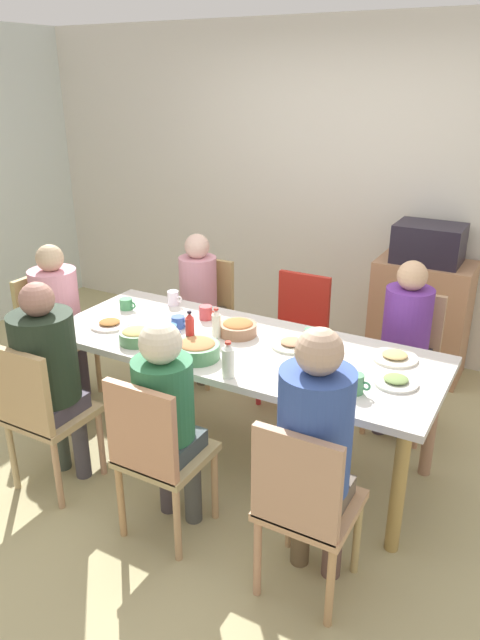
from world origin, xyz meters
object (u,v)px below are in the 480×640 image
(cup_4, at_px, (170,331))
(side_cabinet, at_px, (420,318))
(person_1, at_px, (166,409))
(bowl_1, at_px, (136,336))
(bottle_0, at_px, (190,331))
(microwave, at_px, (429,243))
(dining_table, at_px, (240,355))
(cup_1, at_px, (312,335))
(chair_5, at_px, (205,311))
(bowl_0, at_px, (238,328))
(chair_0, at_px, (40,410))
(chair_6, at_px, (406,354))
(plate_0, at_px, (395,357))
(plate_1, at_px, (110,324))
(cup_3, at_px, (126,304))
(bottle_2, at_px, (216,324))
(chair_1, at_px, (156,451))
(person_0, at_px, (48,367))
(bowl_2, at_px, (197,349))
(chair_3, at_px, (304,503))
(bottle_1, at_px, (228,360))
(person_5, at_px, (197,295))
(cup_5, at_px, (173,298))
(cup_2, at_px, (178,322))
(person_6, at_px, (405,333))
(cup_0, at_px, (206,313))
(chair_4, at_px, (297,331))
(chair_2, at_px, (51,329))
(person_3, at_px, (315,442))
(plate_3, at_px, (292,344))

(cup_4, relative_size, side_cabinet, 0.14)
(person_1, height_order, bowl_1, person_1)
(bottle_0, relative_size, microwave, 0.47)
(dining_table, distance_m, cup_1, 0.43)
(chair_5, height_order, bowl_0, chair_5)
(chair_0, xyz_separation_m, chair_6, (1.53, 1.65, 0.00))
(dining_table, xyz_separation_m, chair_0, (-0.77, -0.83, -0.16))
(plate_0, relative_size, plate_1, 1.07)
(cup_3, height_order, bottle_2, bottle_2)
(chair_1, height_order, bottle_0, bottle_0)
(person_0, bearing_deg, bowl_2, 35.68)
(person_1, distance_m, bottle_0, 0.61)
(chair_3, xyz_separation_m, bottle_1, (-0.63, 0.45, 0.32))
(chair_1, distance_m, plate_0, 1.37)
(chair_0, relative_size, person_0, 0.74)
(cup_3, distance_m, cup_4, 0.56)
(person_5, relative_size, cup_4, 9.10)
(bowl_0, bearing_deg, bowl_1, -139.96)
(cup_4, bearing_deg, cup_3, 155.61)
(side_cabinet, bearing_deg, cup_5, -136.39)
(bottle_1, bearing_deg, cup_2, 145.32)
(person_6, bearing_deg, plate_0, -82.63)
(person_6, height_order, microwave, microwave)
(bowl_0, distance_m, cup_0, 0.32)
(bowl_1, xyz_separation_m, bowl_2, (0.41, 0.00, 0.01))
(plate_1, height_order, cup_2, cup_2)
(chair_4, height_order, cup_5, chair_4)
(cup_0, distance_m, cup_5, 0.34)
(person_5, height_order, microwave, microwave)
(person_1, xyz_separation_m, bowl_1, (-0.53, 0.46, 0.09))
(chair_4, bearing_deg, microwave, 50.49)
(dining_table, height_order, plate_1, plate_1)
(person_6, bearing_deg, side_cabinet, 96.34)
(chair_1, bearing_deg, side_cabinet, 74.83)
(dining_table, xyz_separation_m, cup_0, (-0.37, 0.23, 0.12))
(dining_table, distance_m, microwave, 1.80)
(bowl_2, xyz_separation_m, cup_2, (-0.33, 0.30, -0.02))
(bowl_0, relative_size, bottle_0, 0.98)
(chair_2, bearing_deg, chair_0, -47.25)
(person_5, xyz_separation_m, bottle_2, (0.60, -0.72, 0.16))
(person_3, distance_m, cup_0, 1.49)
(chair_0, height_order, bottle_2, bottle_2)
(chair_2, bearing_deg, chair_3, -19.77)
(chair_5, xyz_separation_m, plate_0, (1.60, -0.59, 0.24))
(chair_2, bearing_deg, person_3, -17.78)
(cup_1, bearing_deg, dining_table, -144.36)
(bottle_2, bearing_deg, plate_3, 13.54)
(chair_5, relative_size, bottle_2, 4.85)
(chair_2, bearing_deg, bowl_1, -15.30)
(person_5, bearing_deg, cup_4, -67.08)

